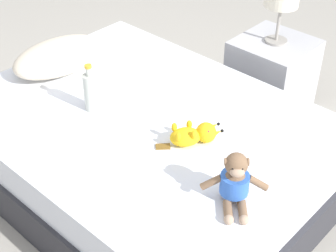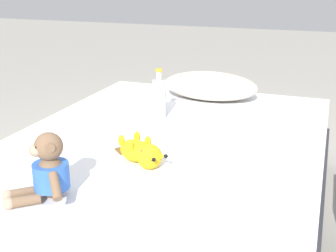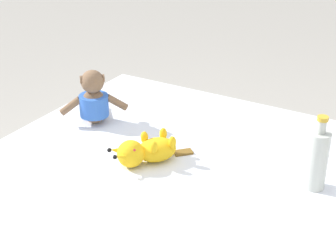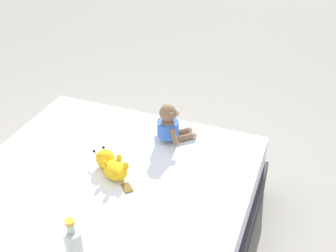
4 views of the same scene
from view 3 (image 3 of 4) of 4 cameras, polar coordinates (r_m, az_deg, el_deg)
bed at (r=1.95m, az=6.35°, el=-11.94°), size 1.45×1.92×0.44m
plush_monkey at (r=2.24m, az=-7.99°, el=2.71°), size 0.26×0.26×0.24m
plush_yellow_creature at (r=1.93m, az=-2.39°, el=-2.67°), size 0.30×0.23×0.10m
glass_bottle at (r=1.82m, az=15.71°, el=-3.42°), size 0.07×0.07×0.26m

